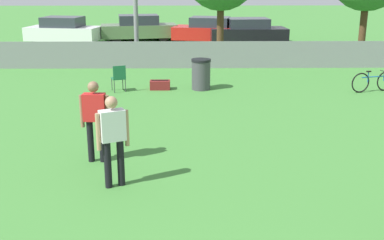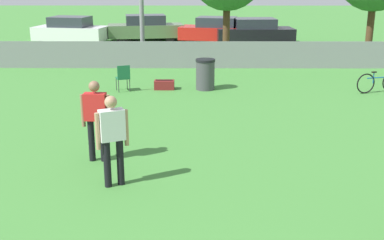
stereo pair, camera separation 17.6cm
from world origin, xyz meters
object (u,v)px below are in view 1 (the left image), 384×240
parked_car_white (63,31)px  bicycle_sideline (373,81)px  parked_car_olive (139,28)px  parked_car_red (210,30)px  folding_chair_sideline (119,77)px  gear_bag_sideline (160,85)px  parked_car_dark (248,32)px  player_defender_red (95,115)px  player_receiver_white (113,135)px  trash_bin (201,74)px

parked_car_white → bicycle_sideline: bearing=-32.1°
parked_car_olive → parked_car_red: bearing=-21.9°
parked_car_red → parked_car_white: bearing=-166.2°
folding_chair_sideline → bicycle_sideline: bearing=158.5°
gear_bag_sideline → parked_car_white: bearing=117.6°
parked_car_white → parked_car_dark: parked_car_white is taller
player_defender_red → player_receiver_white: (0.54, -1.22, 0.00)m
folding_chair_sideline → bicycle_sideline: folding_chair_sideline is taller
parked_car_olive → player_receiver_white: bearing=-95.3°
parked_car_white → folding_chair_sideline: bearing=-58.2°
parked_car_red → player_receiver_white: bearing=-86.0°
folding_chair_sideline → parked_car_white: (-4.62, 11.71, 0.19)m
folding_chair_sideline → bicycle_sideline: 8.33m
bicycle_sideline → parked_car_red: parked_car_red is taller
trash_bin → parked_car_olive: (-3.23, 12.59, 0.19)m
bicycle_sideline → parked_car_red: bearing=95.8°
bicycle_sideline → player_defender_red: bearing=-158.5°
gear_bag_sideline → parked_car_red: parked_car_red is taller
player_receiver_white → parked_car_white: 19.88m
player_receiver_white → trash_bin: size_ratio=1.65×
folding_chair_sideline → bicycle_sideline: size_ratio=0.56×
folding_chair_sideline → gear_bag_sideline: bearing=172.9°
trash_bin → parked_car_dark: size_ratio=0.24×
player_defender_red → trash_bin: 6.90m
gear_bag_sideline → parked_car_dark: 11.90m
player_defender_red → parked_car_white: size_ratio=0.40×
player_receiver_white → parked_car_olive: (-1.43, 20.29, -0.28)m
parked_car_white → parked_car_olive: parked_car_olive is taller
player_defender_red → gear_bag_sideline: bearing=84.5°
player_receiver_white → parked_car_red: 19.56m
bicycle_sideline → parked_car_olive: 15.75m
player_receiver_white → folding_chair_sideline: 7.46m
parked_car_red → parked_car_dark: 2.16m
player_defender_red → player_receiver_white: bearing=-63.3°
bicycle_sideline → player_receiver_white: bearing=-151.3°
player_receiver_white → parked_car_red: (2.67, 19.38, -0.31)m
player_defender_red → gear_bag_sideline: size_ratio=2.53×
player_receiver_white → trash_bin: bearing=52.1°
parked_car_olive → parked_car_dark: (6.18, -1.50, -0.03)m
bicycle_sideline → gear_bag_sideline: size_ratio=2.35×
player_defender_red → gear_bag_sideline: 6.61m
player_defender_red → bicycle_sideline: bearing=40.2°
trash_bin → folding_chair_sideline: bearing=-173.5°
trash_bin → parked_car_olive: size_ratio=0.23×
bicycle_sideline → trash_bin: size_ratio=1.53×
player_receiver_white → gear_bag_sideline: bearing=62.1°
bicycle_sideline → parked_car_dark: bearing=87.4°
folding_chair_sideline → parked_car_red: 12.51m
player_receiver_white → parked_car_red: player_receiver_white is taller
player_defender_red → parked_car_white: bearing=108.5°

